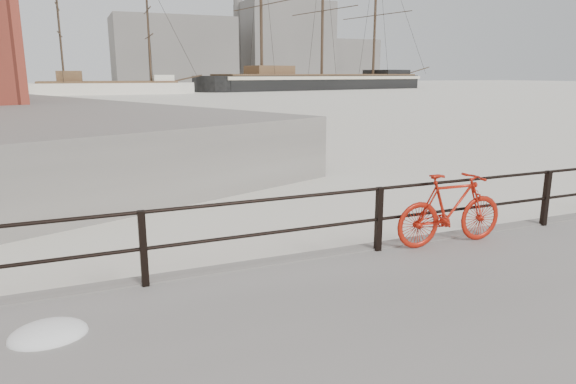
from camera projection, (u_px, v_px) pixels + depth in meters
name	position (u px, v px, depth m)	size (l,w,h in m)	color
ground	(534.00, 241.00, 9.48)	(400.00, 400.00, 0.00)	white
guardrail	(546.00, 198.00, 9.16)	(28.00, 0.10, 1.00)	black
bicycle	(451.00, 209.00, 8.10)	(1.93, 0.29, 1.16)	#AB1A0B
barque_black	(321.00, 90.00, 102.85)	(61.86, 20.24, 34.87)	black
schooner_mid	(110.00, 94.00, 78.74)	(27.70, 11.72, 20.04)	silver
industrial_west	(173.00, 52.00, 140.73)	(32.00, 18.00, 18.00)	gray
industrial_mid	(284.00, 44.00, 157.81)	(26.00, 20.00, 24.00)	gray
industrial_east	(342.00, 62.00, 172.14)	(20.00, 16.00, 14.00)	gray
smokestack	(238.00, 10.00, 155.13)	(2.80, 2.80, 44.00)	gray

